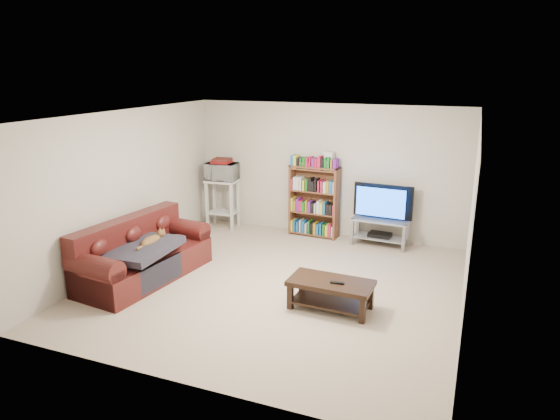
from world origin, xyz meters
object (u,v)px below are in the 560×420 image
at_px(sofa, 141,257).
at_px(bookshelf, 314,200).
at_px(coffee_table, 331,289).
at_px(tv_stand, 380,227).

height_order(sofa, bookshelf, bookshelf).
bearing_deg(coffee_table, tv_stand, 89.20).
relative_size(sofa, coffee_table, 1.99).
relative_size(sofa, bookshelf, 1.65).
height_order(sofa, coffee_table, sofa).
height_order(sofa, tv_stand, sofa).
xyz_separation_m(sofa, bookshelf, (1.79, 2.76, 0.36)).
relative_size(sofa, tv_stand, 2.20).
bearing_deg(bookshelf, sofa, -119.69).
height_order(coffee_table, bookshelf, bookshelf).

